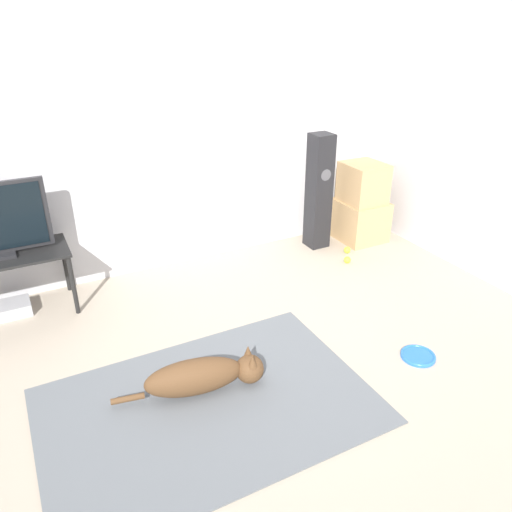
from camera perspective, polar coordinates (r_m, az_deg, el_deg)
ground_plane at (r=3.18m, az=-0.44°, el=-16.90°), size 12.00×12.00×0.00m
wall_back at (r=4.39m, az=-13.46°, el=13.75°), size 8.00×0.06×2.55m
area_rug at (r=3.20m, az=-5.45°, el=-16.68°), size 1.98×1.34×0.01m
dog at (r=3.22m, az=-5.95°, el=-13.42°), size 0.95×0.31×0.24m
frisbee at (r=3.72m, az=18.03°, el=-10.79°), size 0.24×0.24×0.03m
cardboard_box_lower at (r=5.33m, az=11.76°, el=4.06°), size 0.45×0.48×0.42m
cardboard_box_upper at (r=5.18m, az=12.15°, el=8.18°), size 0.38×0.41×0.40m
floor_speaker at (r=4.97m, az=7.19°, el=7.27°), size 0.20×0.21×1.14m
tennis_ball_by_boxes at (r=4.84m, az=10.39°, el=-0.43°), size 0.07×0.07×0.07m
tennis_ball_near_speaker at (r=5.04m, az=10.38°, el=0.68°), size 0.07×0.07×0.07m
game_console at (r=4.43m, az=-26.22°, el=-5.44°), size 0.30×0.22×0.10m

